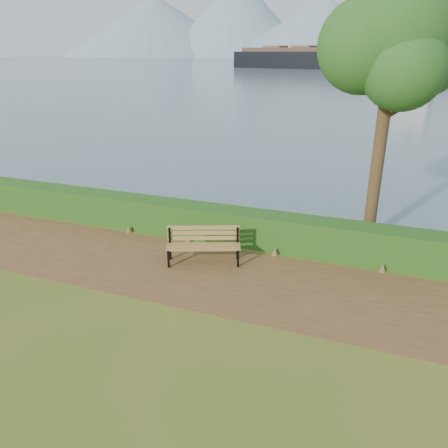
% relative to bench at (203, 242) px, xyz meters
% --- Properties ---
extents(ground, '(140.00, 140.00, 0.00)m').
position_rel_bench_xyz_m(ground, '(0.14, -0.97, -0.57)').
color(ground, '#4B5F1B').
rests_on(ground, ground).
extents(path, '(40.00, 3.40, 0.01)m').
position_rel_bench_xyz_m(path, '(0.14, -0.67, -0.57)').
color(path, brown).
rests_on(path, ground).
extents(hedge, '(32.00, 0.85, 1.00)m').
position_rel_bench_xyz_m(hedge, '(0.14, 1.63, -0.07)').
color(hedge, '#154614').
rests_on(hedge, ground).
extents(water, '(700.00, 510.00, 0.00)m').
position_rel_bench_xyz_m(water, '(0.14, 259.03, -0.57)').
color(water, '#3F5766').
rests_on(water, ground).
extents(mountains, '(585.00, 190.00, 70.00)m').
position_rel_bench_xyz_m(mountains, '(-9.04, 405.08, 27.12)').
color(mountains, gray).
rests_on(mountains, ground).
extents(bench, '(2.06, 1.26, 1.00)m').
position_rel_bench_xyz_m(bench, '(0.00, 0.00, 0.00)').
color(bench, black).
rests_on(bench, ground).
extents(tree, '(3.86, 3.18, 7.67)m').
position_rel_bench_xyz_m(tree, '(4.12, 3.22, 5.13)').
color(tree, '#3D2619').
rests_on(tree, ground).
extents(cargo_ship, '(72.95, 26.83, 21.92)m').
position_rel_bench_xyz_m(cargo_ship, '(-10.18, 138.72, 2.69)').
color(cargo_ship, black).
rests_on(cargo_ship, ground).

